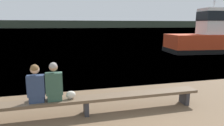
# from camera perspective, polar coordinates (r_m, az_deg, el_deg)

# --- Properties ---
(water_surface) EXTENTS (240.00, 240.00, 0.00)m
(water_surface) POSITION_cam_1_polar(r_m,az_deg,el_deg) (127.46, -13.87, 9.53)
(water_surface) COLOR #386084
(water_surface) RESTS_ON ground
(far_shoreline) EXTENTS (600.00, 12.00, 5.26)m
(far_shoreline) POSITION_cam_1_polar(r_m,az_deg,el_deg) (152.20, -14.05, 10.69)
(far_shoreline) COLOR #384233
(far_shoreline) RESTS_ON ground
(bench_main) EXTENTS (6.91, 0.47, 0.50)m
(bench_main) POSITION_cam_1_polar(r_m,az_deg,el_deg) (5.74, -7.47, -10.58)
(bench_main) COLOR brown
(bench_main) RESTS_ON ground
(person_left) EXTENTS (0.43, 0.37, 1.02)m
(person_left) POSITION_cam_1_polar(r_m,az_deg,el_deg) (5.56, -20.90, -5.91)
(person_left) COLOR navy
(person_left) RESTS_ON bench_main
(person_right) EXTENTS (0.43, 0.36, 1.05)m
(person_right) POSITION_cam_1_polar(r_m,az_deg,el_deg) (5.52, -16.18, -5.64)
(person_right) COLOR #2D4C3D
(person_right) RESTS_ON bench_main
(shopping_bag) EXTENTS (0.26, 0.16, 0.22)m
(shopping_bag) POSITION_cam_1_polar(r_m,az_deg,el_deg) (5.66, -11.68, -8.90)
(shopping_bag) COLOR beige
(shopping_bag) RESTS_ON bench_main
(tugboat_red) EXTENTS (8.12, 4.09, 6.23)m
(tugboat_red) POSITION_cam_1_polar(r_m,az_deg,el_deg) (20.51, 26.39, 6.28)
(tugboat_red) COLOR red
(tugboat_red) RESTS_ON water_surface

